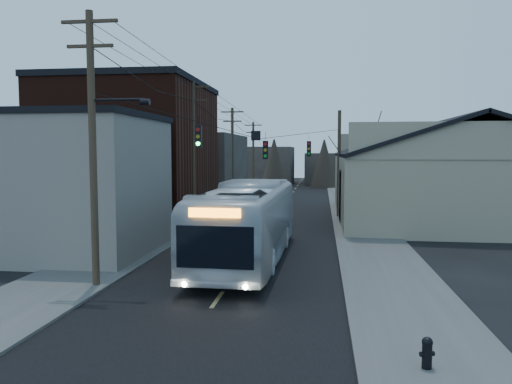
# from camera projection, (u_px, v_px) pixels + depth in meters

# --- Properties ---
(ground) EXTENTS (160.00, 160.00, 0.00)m
(ground) POSITION_uv_depth(u_px,v_px,m) (204.00, 319.00, 15.74)
(ground) COLOR black
(ground) RESTS_ON ground
(road_surface) EXTENTS (9.00, 110.00, 0.02)m
(road_surface) POSITION_uv_depth(u_px,v_px,m) (281.00, 209.00, 45.39)
(road_surface) COLOR black
(road_surface) RESTS_ON ground
(sidewalk_left) EXTENTS (4.00, 110.00, 0.12)m
(sidewalk_left) POSITION_uv_depth(u_px,v_px,m) (211.00, 208.00, 46.23)
(sidewalk_left) COLOR #474744
(sidewalk_left) RESTS_ON ground
(sidewalk_right) EXTENTS (4.00, 110.00, 0.12)m
(sidewalk_right) POSITION_uv_depth(u_px,v_px,m) (353.00, 210.00, 44.54)
(sidewalk_right) COLOR #474744
(sidewalk_right) RESTS_ON ground
(building_clapboard) EXTENTS (8.00, 8.00, 7.00)m
(building_clapboard) POSITION_uv_depth(u_px,v_px,m) (73.00, 186.00, 25.52)
(building_clapboard) COLOR #6E655C
(building_clapboard) RESTS_ON ground
(building_brick) EXTENTS (10.00, 12.00, 10.00)m
(building_brick) POSITION_uv_depth(u_px,v_px,m) (134.00, 155.00, 36.40)
(building_brick) COLOR black
(building_brick) RESTS_ON ground
(building_left_far) EXTENTS (9.00, 14.00, 7.00)m
(building_left_far) POSITION_uv_depth(u_px,v_px,m) (195.00, 168.00, 52.27)
(building_left_far) COLOR #342E29
(building_left_far) RESTS_ON ground
(warehouse) EXTENTS (16.16, 20.60, 7.73)m
(warehouse) POSITION_uv_depth(u_px,v_px,m) (443.00, 185.00, 38.54)
(warehouse) COLOR gray
(warehouse) RESTS_ON ground
(building_far_left) EXTENTS (10.00, 12.00, 6.00)m
(building_far_left) POSITION_uv_depth(u_px,v_px,m) (261.00, 166.00, 80.51)
(building_far_left) COLOR #342E29
(building_far_left) RESTS_ON ground
(building_far_right) EXTENTS (12.00, 14.00, 5.00)m
(building_far_right) POSITION_uv_depth(u_px,v_px,m) (342.00, 168.00, 83.81)
(building_far_right) COLOR #342E29
(building_far_right) RESTS_ON ground
(bare_tree) EXTENTS (0.40, 0.40, 7.20)m
(bare_tree) POSITION_uv_depth(u_px,v_px,m) (363.00, 176.00, 34.37)
(bare_tree) COLOR black
(bare_tree) RESTS_ON ground
(utility_lines) EXTENTS (11.24, 45.28, 10.50)m
(utility_lines) POSITION_uv_depth(u_px,v_px,m) (236.00, 155.00, 39.60)
(utility_lines) COLOR #382B1E
(utility_lines) RESTS_ON ground
(bus) EXTENTS (3.53, 13.69, 3.79)m
(bus) POSITION_uv_depth(u_px,v_px,m) (248.00, 222.00, 23.88)
(bus) COLOR silver
(bus) RESTS_ON ground
(parked_car) EXTENTS (1.47, 3.90, 1.27)m
(parked_car) POSITION_uv_depth(u_px,v_px,m) (245.00, 196.00, 52.17)
(parked_car) COLOR #999CA0
(parked_car) RESTS_ON ground
(fire_hydrant) EXTENTS (0.37, 0.26, 0.76)m
(fire_hydrant) POSITION_uv_depth(u_px,v_px,m) (427.00, 352.00, 11.84)
(fire_hydrant) COLOR black
(fire_hydrant) RESTS_ON sidewalk_right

